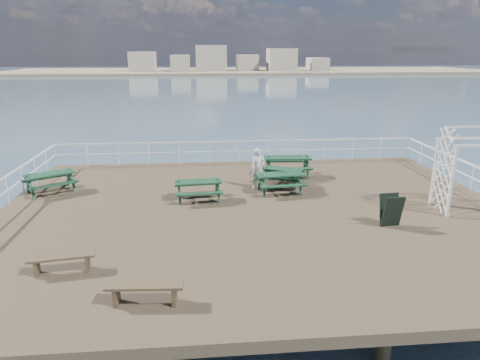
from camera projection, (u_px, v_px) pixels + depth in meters
name	position (u px, v px, depth m)	size (l,w,h in m)	color
ground	(255.00, 215.00, 15.07)	(18.00, 14.00, 0.30)	brown
sea_backdrop	(242.00, 68.00, 143.94)	(300.00, 300.00, 9.20)	#425B6E
railing	(246.00, 168.00, 17.21)	(17.77, 13.76, 1.10)	silver
picnic_table_a	(50.00, 178.00, 16.81)	(2.32, 2.21, 0.89)	#13341F
picnic_table_b	(282.00, 173.00, 17.76)	(2.08, 1.95, 0.80)	#13341F
picnic_table_c	(287.00, 162.00, 19.01)	(2.12, 1.74, 0.99)	#13341F
picnic_table_d	(198.00, 186.00, 15.99)	(1.83, 1.53, 0.84)	#13341F
picnic_table_e	(280.00, 179.00, 16.81)	(1.94, 1.63, 0.87)	#13341F
flat_bench_near	(62.00, 260.00, 10.78)	(1.65, 0.62, 0.46)	brown
flat_bench_far	(145.00, 289.00, 9.43)	(1.73, 0.52, 0.49)	brown
trellis_arbor	(474.00, 174.00, 14.74)	(2.45, 1.39, 2.99)	silver
sandwich_board	(391.00, 211.00, 13.58)	(0.69, 0.54, 1.06)	black
person	(258.00, 168.00, 17.29)	(0.60, 0.39, 1.64)	silver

